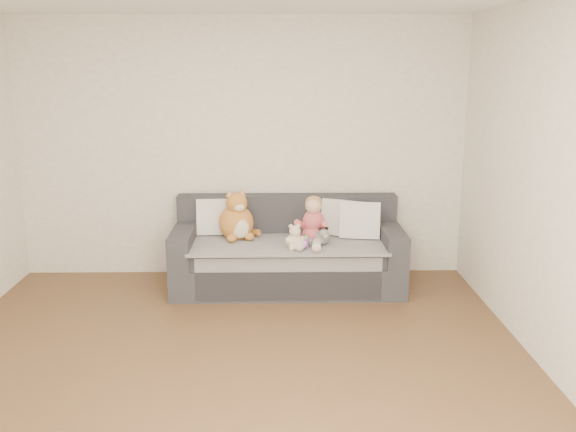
% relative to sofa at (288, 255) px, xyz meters
% --- Properties ---
extents(room_shell, '(5.00, 5.00, 5.00)m').
position_rel_sofa_xyz_m(room_shell, '(-0.45, -1.64, 0.99)').
color(room_shell, brown).
rests_on(room_shell, ground).
extents(sofa, '(2.20, 0.94, 0.85)m').
position_rel_sofa_xyz_m(sofa, '(0.00, 0.00, 0.00)').
color(sofa, '#2C2C31').
rests_on(sofa, ground).
extents(cushion_left, '(0.40, 0.20, 0.37)m').
position_rel_sofa_xyz_m(cushion_left, '(-0.70, 0.20, 0.34)').
color(cushion_left, silver).
rests_on(cushion_left, sofa).
extents(cushion_right_back, '(0.43, 0.34, 0.37)m').
position_rel_sofa_xyz_m(cushion_right_back, '(0.53, 0.13, 0.34)').
color(cushion_right_back, silver).
rests_on(cushion_right_back, sofa).
extents(cushion_right_front, '(0.41, 0.23, 0.37)m').
position_rel_sofa_xyz_m(cushion_right_front, '(0.71, 0.04, 0.34)').
color(cushion_right_front, silver).
rests_on(cushion_right_front, sofa).
extents(toddler, '(0.32, 0.47, 0.46)m').
position_rel_sofa_xyz_m(toddler, '(0.23, -0.16, 0.36)').
color(toddler, '#C24465').
rests_on(toddler, sofa).
extents(plush_cat, '(0.41, 0.41, 0.51)m').
position_rel_sofa_xyz_m(plush_cat, '(-0.49, 0.04, 0.35)').
color(plush_cat, '#A76F25').
rests_on(plush_cat, sofa).
extents(teddy_bear, '(0.18, 0.15, 0.24)m').
position_rel_sofa_xyz_m(teddy_bear, '(0.06, -0.34, 0.26)').
color(teddy_bear, beige).
rests_on(teddy_bear, sofa).
extents(plush_cow, '(0.15, 0.24, 0.19)m').
position_rel_sofa_xyz_m(plush_cow, '(0.32, -0.20, 0.24)').
color(plush_cow, white).
rests_on(plush_cow, sofa).
extents(sippy_cup, '(0.11, 0.07, 0.12)m').
position_rel_sofa_xyz_m(sippy_cup, '(0.16, -0.29, 0.23)').
color(sippy_cup, purple).
rests_on(sippy_cup, sofa).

